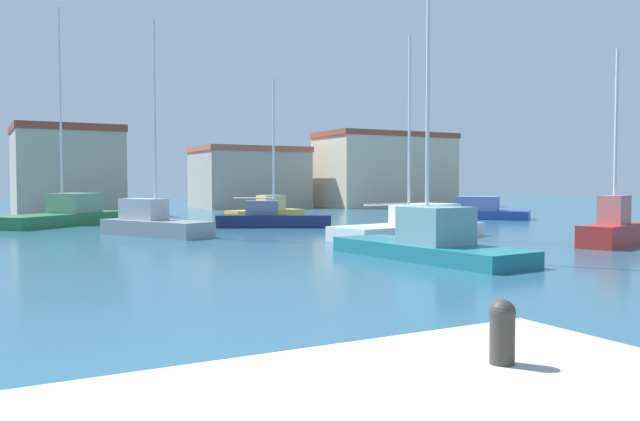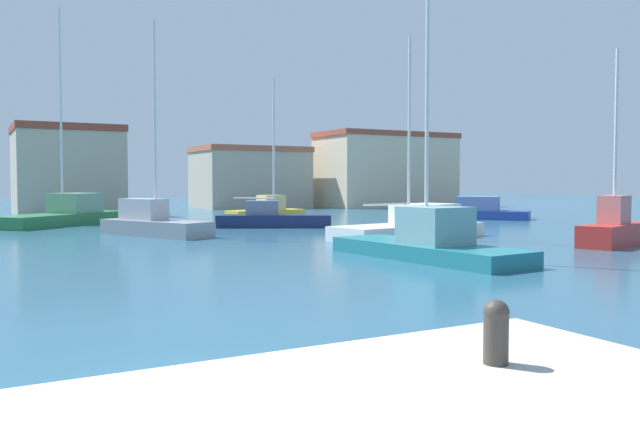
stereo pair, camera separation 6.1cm
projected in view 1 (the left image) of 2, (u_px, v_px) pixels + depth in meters
water at (367, 232)px, 31.54m from camera, size 160.00×160.00×0.00m
mooring_bollard at (502, 329)px, 5.25m from camera, size 0.21×0.21×0.53m
sailboat_white_center_channel at (413, 225)px, 28.44m from camera, size 7.68×3.60×8.74m
sailboat_navy_behind_lamppost at (272, 218)px, 35.06m from camera, size 6.20×4.21×8.01m
motorboat_yellow_distant_north at (267, 211)px, 44.10m from camera, size 5.61×2.62×1.54m
sailboat_green_outer_mooring at (66, 214)px, 37.03m from camera, size 8.19×7.71×12.20m
motorboat_blue_inner_mooring at (467, 211)px, 43.26m from camera, size 7.52×8.17×1.48m
sailboat_red_mid_harbor at (614, 228)px, 25.11m from camera, size 4.52×2.61×7.55m
sailboat_grey_near_pier at (153, 222)px, 29.70m from camera, size 4.15×5.98×9.75m
sailboat_teal_distant_east at (430, 242)px, 20.70m from camera, size 2.87×7.48×8.61m
warehouse_block at (67, 171)px, 47.65m from camera, size 7.33×7.38×6.50m
waterfront_apartments at (249, 177)px, 61.42m from camera, size 10.08×7.13×5.70m
yacht_club at (385, 170)px, 64.05m from camera, size 13.26×6.92×7.21m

